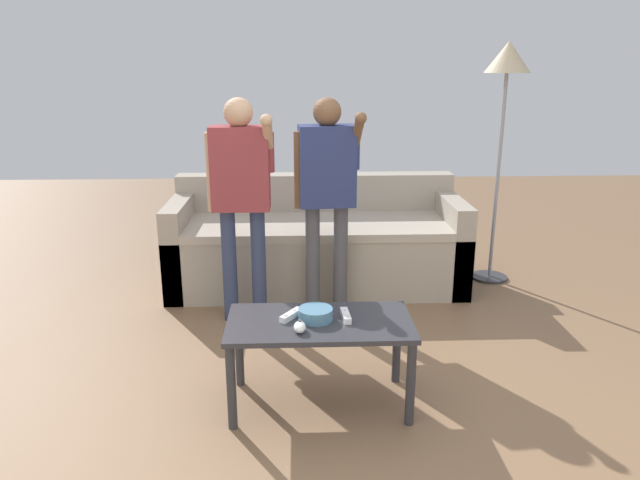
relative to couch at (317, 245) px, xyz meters
The scene contains 10 objects.
ground_plane 1.64m from the couch, 95.57° to the right, with size 12.00×12.00×0.00m, color brown.
couch is the anchor object (origin of this frame).
coffee_table 1.71m from the couch, 91.43° to the right, with size 0.90×0.46×0.45m.
snack_bowl 1.71m from the couch, 92.12° to the right, with size 0.17×0.17×0.06m, color teal.
game_remote_nunchuk 1.84m from the couch, 94.39° to the right, with size 0.06×0.09×0.05m.
floor_lamp 1.85m from the couch, ahead, with size 0.33×0.33×1.79m.
player_left 1.03m from the couch, 126.27° to the right, with size 0.43×0.32×1.45m.
player_center 0.84m from the couch, 85.32° to the right, with size 0.44×0.31×1.44m.
game_remote_wand_near 1.70m from the couch, 87.15° to the right, with size 0.05×0.15×0.03m.
game_remote_wand_far 1.69m from the couch, 96.17° to the right, with size 0.12×0.15×0.03m.
Camera 1 is at (0.01, -2.72, 1.64)m, focal length 33.27 mm.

